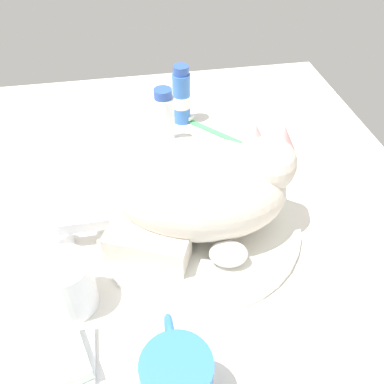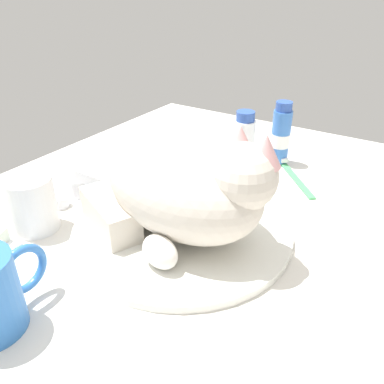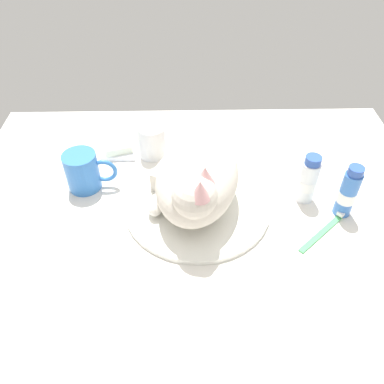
# 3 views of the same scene
# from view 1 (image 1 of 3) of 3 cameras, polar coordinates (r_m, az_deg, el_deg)

# --- Properties ---
(ground_plane) EXTENTS (1.10, 0.83, 0.03)m
(ground_plane) POSITION_cam_1_polar(r_m,az_deg,el_deg) (0.70, 0.86, -5.67)
(ground_plane) COLOR silver
(sink_basin) EXTENTS (0.33, 0.33, 0.01)m
(sink_basin) POSITION_cam_1_polar(r_m,az_deg,el_deg) (0.68, 0.88, -4.50)
(sink_basin) COLOR silver
(sink_basin) RESTS_ON ground_plane
(faucet) EXTENTS (0.12, 0.11, 0.05)m
(faucet) POSITION_cam_1_polar(r_m,az_deg,el_deg) (0.67, -16.24, -5.52)
(faucet) COLOR silver
(faucet) RESTS_ON ground_plane
(cat) EXTENTS (0.23, 0.30, 0.17)m
(cat) POSITION_cam_1_polar(r_m,az_deg,el_deg) (0.62, 1.77, 0.50)
(cat) COLOR beige
(cat) RESTS_ON sink_basin
(coffee_mug) EXTENTS (0.12, 0.08, 0.09)m
(coffee_mug) POSITION_cam_1_polar(r_m,az_deg,el_deg) (0.50, -2.09, -24.39)
(coffee_mug) COLOR #3372C6
(coffee_mug) RESTS_ON ground_plane
(rinse_cup) EXTENTS (0.07, 0.07, 0.08)m
(rinse_cup) POSITION_cam_1_polar(r_m,az_deg,el_deg) (0.59, -16.54, -12.07)
(rinse_cup) COLOR white
(rinse_cup) RESTS_ON ground_plane
(soap_dish) EXTENTS (0.09, 0.06, 0.01)m
(soap_dish) POSITION_cam_1_polar(r_m,az_deg,el_deg) (0.57, -16.51, -21.60)
(soap_dish) COLOR white
(soap_dish) RESTS_ON ground_plane
(soap_bar) EXTENTS (0.08, 0.07, 0.02)m
(soap_bar) POSITION_cam_1_polar(r_m,az_deg,el_deg) (0.56, -16.85, -20.85)
(soap_bar) COLOR silver
(soap_bar) RESTS_ON soap_dish
(toothpaste_bottle) EXTENTS (0.04, 0.04, 0.12)m
(toothpaste_bottle) POSITION_cam_1_polar(r_m,az_deg,el_deg) (0.84, -3.82, 9.91)
(toothpaste_bottle) COLOR white
(toothpaste_bottle) RESTS_ON ground_plane
(mouthwash_bottle) EXTENTS (0.04, 0.04, 0.13)m
(mouthwash_bottle) POSITION_cam_1_polar(r_m,az_deg,el_deg) (0.90, -1.46, 12.88)
(mouthwash_bottle) COLOR #3870C6
(mouthwash_bottle) RESTS_ON ground_plane
(toothbrush) EXTENTS (0.13, 0.12, 0.02)m
(toothbrush) POSITION_cam_1_polar(r_m,az_deg,el_deg) (0.90, 2.39, 8.65)
(toothbrush) COLOR #4CB266
(toothbrush) RESTS_ON ground_plane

